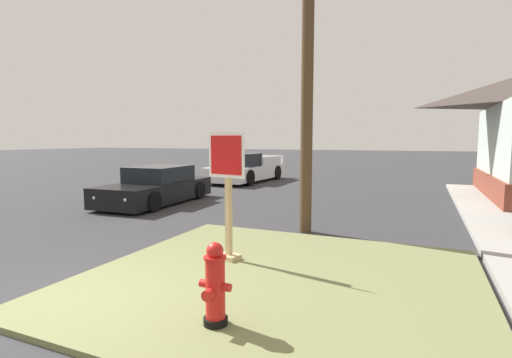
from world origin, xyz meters
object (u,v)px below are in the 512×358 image
at_px(utility_pole, 308,4).
at_px(parked_sedan_black, 157,187).
at_px(fire_hydrant, 215,286).
at_px(stop_sign, 228,197).
at_px(manhole_cover, 145,256).
at_px(pickup_truck_white, 246,170).

bearing_deg(utility_pole, parked_sedan_black, 161.03).
height_order(fire_hydrant, stop_sign, stop_sign).
distance_m(fire_hydrant, stop_sign, 2.43).
bearing_deg(fire_hydrant, parked_sedan_black, 132.00).
relative_size(fire_hydrant, parked_sedan_black, 0.21).
distance_m(manhole_cover, utility_pole, 6.31).
relative_size(fire_hydrant, utility_pole, 0.10).
height_order(stop_sign, parked_sedan_black, stop_sign).
relative_size(parked_sedan_black, utility_pole, 0.46).
xyz_separation_m(stop_sign, parked_sedan_black, (-5.24, 4.75, -0.62)).
bearing_deg(parked_sedan_black, utility_pole, -18.97).
relative_size(stop_sign, pickup_truck_white, 0.39).
height_order(manhole_cover, parked_sedan_black, parked_sedan_black).
height_order(fire_hydrant, manhole_cover, fire_hydrant).
xyz_separation_m(fire_hydrant, manhole_cover, (-2.55, 1.88, -0.52)).
bearing_deg(pickup_truck_white, stop_sign, -66.29).
relative_size(manhole_cover, parked_sedan_black, 0.15).
xyz_separation_m(parked_sedan_black, pickup_truck_white, (-0.06, 7.32, 0.07)).
bearing_deg(parked_sedan_black, manhole_cover, -53.87).
xyz_separation_m(fire_hydrant, pickup_truck_white, (-6.27, 14.21, 0.09)).
height_order(parked_sedan_black, utility_pole, utility_pole).
relative_size(manhole_cover, pickup_truck_white, 0.13).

